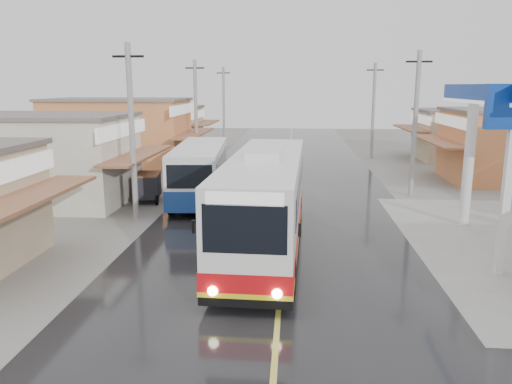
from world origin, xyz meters
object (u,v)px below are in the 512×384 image
(second_bus, at_px, (200,171))
(tricycle_near, at_px, (148,186))
(cyclist, at_px, (190,193))
(coach_bus, at_px, (266,200))

(second_bus, bearing_deg, tricycle_near, -172.38)
(second_bus, height_order, tricycle_near, second_bus)
(cyclist, bearing_deg, tricycle_near, 152.29)
(second_bus, relative_size, cyclist, 4.06)
(coach_bus, distance_m, second_bus, 8.80)
(coach_bus, relative_size, second_bus, 1.36)
(second_bus, bearing_deg, cyclist, -103.83)
(coach_bus, height_order, tricycle_near, coach_bus)
(second_bus, bearing_deg, coach_bus, -67.37)
(coach_bus, bearing_deg, tricycle_near, 134.97)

